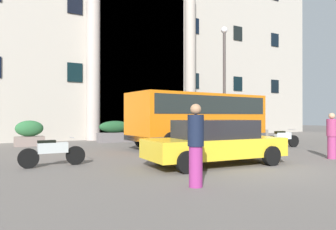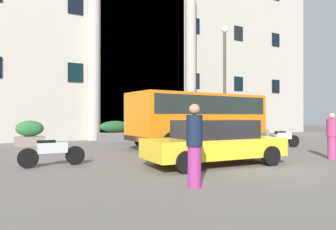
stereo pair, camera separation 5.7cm
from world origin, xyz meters
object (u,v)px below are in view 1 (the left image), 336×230
at_px(hedge_planter_far_west, 115,132).
at_px(hedge_planter_entrance_right, 164,130).
at_px(hedge_planter_far_east, 29,134).
at_px(pedestrian_man_red_shirt, 196,145).
at_px(hedge_planter_east, 205,128).
at_px(parked_estate_mid, 215,142).
at_px(scooter_by_planter, 51,152).
at_px(pedestrian_child_trailing, 332,136).
at_px(lamppost_plaza_centre, 224,74).
at_px(bus_stop_sign, 249,115).
at_px(orange_minibus, 199,116).
at_px(hedge_planter_west, 256,127).
at_px(motorcycle_far_end, 282,138).

relative_size(hedge_planter_far_west, hedge_planter_entrance_right, 1.33).
height_order(hedge_planter_far_east, pedestrian_man_red_shirt, pedestrian_man_red_shirt).
relative_size(hedge_planter_east, parked_estate_mid, 0.43).
bearing_deg(pedestrian_man_red_shirt, hedge_planter_far_west, 176.00).
xyz_separation_m(hedge_planter_entrance_right, hedge_planter_east, (3.07, -0.36, 0.11)).
xyz_separation_m(hedge_planter_far_west, pedestrian_man_red_shirt, (-2.55, -12.04, 0.32)).
height_order(hedge_planter_entrance_right, scooter_by_planter, hedge_planter_entrance_right).
bearing_deg(hedge_planter_far_west, hedge_planter_far_east, -178.70).
xyz_separation_m(pedestrian_child_trailing, lamppost_plaza_centre, (1.81, 8.11, 3.33)).
relative_size(hedge_planter_far_west, hedge_planter_east, 1.04).
xyz_separation_m(hedge_planter_entrance_right, lamppost_plaza_centre, (2.76, -2.77, 3.52)).
bearing_deg(bus_stop_sign, parked_estate_mid, -140.92).
bearing_deg(hedge_planter_far_west, orange_minibus, -63.95).
xyz_separation_m(pedestrian_man_red_shirt, lamppost_plaza_centre, (8.69, 9.28, 3.24)).
relative_size(hedge_planter_far_east, hedge_planter_west, 0.75).
height_order(hedge_planter_east, parked_estate_mid, hedge_planter_east).
bearing_deg(pedestrian_man_red_shirt, lamppost_plaza_centre, 144.87).
bearing_deg(bus_stop_sign, orange_minibus, -163.58).
relative_size(motorcycle_far_end, lamppost_plaza_centre, 0.27).
xyz_separation_m(hedge_planter_far_west, hedge_planter_east, (6.45, -0.34, 0.15)).
height_order(hedge_planter_far_east, hedge_planter_east, hedge_planter_east).
xyz_separation_m(hedge_planter_entrance_right, hedge_planter_west, (8.31, 0.02, 0.05)).
xyz_separation_m(orange_minibus, scooter_by_planter, (-7.35, -2.45, -1.13)).
distance_m(bus_stop_sign, hedge_planter_west, 5.83).
relative_size(parked_estate_mid, pedestrian_man_red_shirt, 2.51).
height_order(bus_stop_sign, pedestrian_man_red_shirt, bus_stop_sign).
distance_m(hedge_planter_far_east, pedestrian_child_trailing, 14.05).
bearing_deg(pedestrian_child_trailing, lamppost_plaza_centre, 3.43).
height_order(hedge_planter_entrance_right, pedestrian_child_trailing, pedestrian_child_trailing).
bearing_deg(pedestrian_child_trailing, hedge_planter_east, 4.64).
relative_size(hedge_planter_entrance_right, scooter_by_planter, 0.77).
distance_m(parked_estate_mid, pedestrian_man_red_shirt, 3.17).
relative_size(orange_minibus, pedestrian_man_red_shirt, 3.88).
xyz_separation_m(hedge_planter_west, parked_estate_mid, (-11.95, -9.89, 0.02)).
height_order(orange_minibus, scooter_by_planter, orange_minibus).
relative_size(hedge_planter_west, motorcycle_far_end, 1.00).
relative_size(orange_minibus, hedge_planter_far_west, 3.48).
relative_size(orange_minibus, lamppost_plaza_centre, 1.00).
relative_size(bus_stop_sign, pedestrian_man_red_shirt, 1.46).
xyz_separation_m(orange_minibus, hedge_planter_entrance_right, (0.87, 5.14, -0.93)).
bearing_deg(hedge_planter_entrance_right, motorcycle_far_end, -69.73).
distance_m(hedge_planter_west, motorcycle_far_end, 9.19).
xyz_separation_m(orange_minibus, bus_stop_sign, (4.81, 1.42, 0.07)).
height_order(pedestrian_child_trailing, lamppost_plaza_centre, lamppost_plaza_centre).
height_order(pedestrian_man_red_shirt, lamppost_plaza_centre, lamppost_plaza_centre).
bearing_deg(hedge_planter_far_east, hedge_planter_west, 0.50).
distance_m(hedge_planter_entrance_right, scooter_by_planter, 11.19).
bearing_deg(hedge_planter_west, pedestrian_man_red_shirt, -139.71).
relative_size(hedge_planter_far_west, pedestrian_child_trailing, 1.22).
relative_size(hedge_planter_east, motorcycle_far_end, 1.04).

